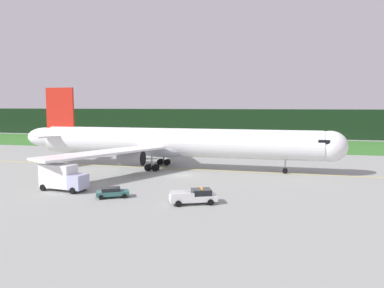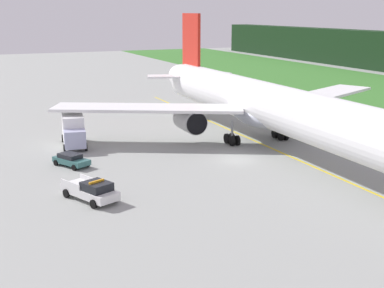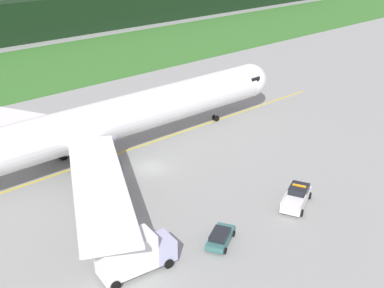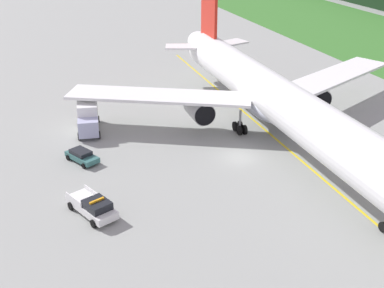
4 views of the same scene
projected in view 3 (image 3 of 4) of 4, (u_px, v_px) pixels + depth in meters
The scene contains 6 objects.
ground at pixel (151, 168), 60.29m from camera, with size 320.00×320.00×0.00m, color gray.
taxiway_centerline_main at pixel (105, 158), 62.83m from camera, with size 83.19×0.30×0.01m, color yellow.
airliner at pixel (98, 125), 60.40m from camera, with size 61.68×47.50×15.28m.
ops_pickup_truck at pixel (297, 197), 52.09m from camera, with size 6.04×4.16×1.94m.
catering_truck at pixel (134, 254), 41.44m from camera, with size 7.07×3.50×3.82m.
staff_car at pixel (220, 237), 45.74m from camera, with size 4.48×3.48×1.30m.
Camera 3 is at (-32.27, -43.28, 27.47)m, focal length 45.57 mm.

